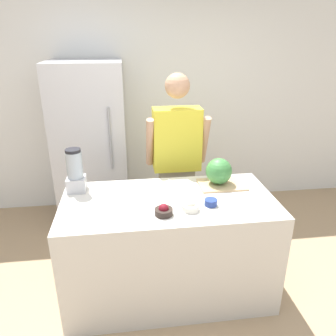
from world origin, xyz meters
name	(u,v)px	position (x,y,z in m)	size (l,w,h in m)	color
ground_plane	(176,326)	(0.00, 0.00, 0.00)	(14.00, 14.00, 0.00)	tan
wall_back	(150,104)	(0.00, 2.16, 1.30)	(8.00, 0.06, 2.60)	white
counter_island	(169,246)	(0.00, 0.42, 0.45)	(1.68, 0.83, 0.89)	beige
refrigerator	(91,146)	(-0.70, 1.76, 0.92)	(0.78, 0.74, 1.84)	#B7B7BC
person	(177,163)	(0.18, 1.14, 0.91)	(0.60, 0.28, 1.78)	gray
cutting_board	(222,185)	(0.49, 0.61, 0.90)	(0.39, 0.27, 0.01)	tan
watermelon	(219,171)	(0.46, 0.63, 1.02)	(0.22, 0.22, 0.22)	#3D7F3D
bowl_cherries	(164,211)	(-0.07, 0.19, 0.92)	(0.13, 0.13, 0.08)	#2D231E
bowl_cream	(190,206)	(0.14, 0.23, 0.92)	(0.13, 0.13, 0.08)	white
bowl_small_blue	(211,202)	(0.30, 0.28, 0.92)	(0.10, 0.10, 0.05)	navy
blender	(75,172)	(-0.73, 0.67, 1.06)	(0.15, 0.15, 0.36)	#B7B7BC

